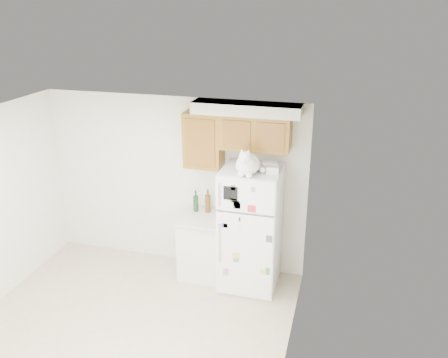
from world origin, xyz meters
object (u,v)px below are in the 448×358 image
at_px(refrigerator, 250,229).
at_px(storage_box_back, 270,166).
at_px(cat, 247,164).
at_px(storage_box_front, 272,170).
at_px(bottle_amber, 208,201).
at_px(bottle_green, 196,201).
at_px(base_counter, 203,245).

distance_m(refrigerator, storage_box_back, 0.93).
relative_size(cat, storage_box_back, 2.94).
relative_size(storage_box_front, bottle_amber, 0.44).
bearing_deg(bottle_green, bottle_amber, 6.32).
height_order(refrigerator, bottle_amber, refrigerator).
bearing_deg(bottle_amber, cat, -33.36).
distance_m(refrigerator, bottle_green, 0.88).
height_order(refrigerator, base_counter, refrigerator).
bearing_deg(storage_box_front, refrigerator, 155.58).
height_order(storage_box_back, bottle_green, storage_box_back).
relative_size(cat, storage_box_front, 3.53).
distance_m(storage_box_front, bottle_amber, 1.19).
height_order(base_counter, storage_box_back, storage_box_back).
distance_m(bottle_green, bottle_amber, 0.17).
relative_size(refrigerator, base_counter, 1.85).
xyz_separation_m(storage_box_back, bottle_green, (-1.06, 0.15, -0.67)).
relative_size(base_counter, storage_box_back, 5.11).
bearing_deg(bottle_green, storage_box_back, -8.08).
xyz_separation_m(cat, bottle_amber, (-0.65, 0.43, -0.75)).
relative_size(base_counter, bottle_green, 2.94).
height_order(storage_box_back, bottle_amber, storage_box_back).
bearing_deg(storage_box_front, storage_box_back, 102.87).
height_order(refrigerator, storage_box_front, storage_box_front).
bearing_deg(base_counter, refrigerator, -6.10).
distance_m(base_counter, bottle_green, 0.64).
xyz_separation_m(bottle_green, bottle_amber, (0.17, 0.02, 0.01)).
height_order(refrigerator, bottle_green, refrigerator).
height_order(refrigerator, storage_box_back, storage_box_back).
distance_m(storage_box_front, bottle_green, 1.33).
xyz_separation_m(cat, bottle_green, (-0.82, 0.41, -0.76)).
height_order(cat, storage_box_back, cat).
xyz_separation_m(storage_box_front, bottle_amber, (-0.94, 0.31, -0.65)).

